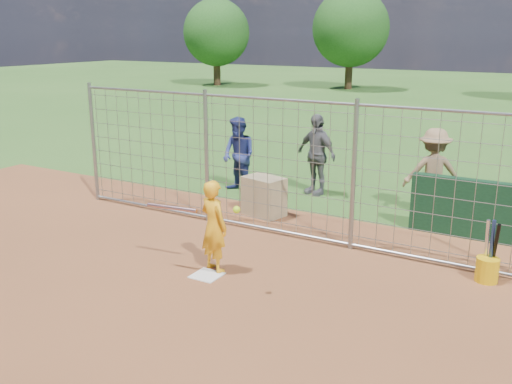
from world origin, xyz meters
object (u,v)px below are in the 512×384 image
Objects in this scene: bystander_a at (239,155)px; equipment_bin at (264,196)px; bystander_c at (433,172)px; batter at (214,226)px; bucket_with_bats at (488,266)px; bystander_b at (316,154)px.

equipment_bin is at bearing -23.54° from bystander_a.
bystander_a is 4.34m from bystander_c.
bystander_a is (-2.06, 4.07, 0.15)m from batter.
bystander_c is 3.46m from equipment_bin.
bystander_c reaches higher than bystander_a.
bucket_with_bats is at bearing -3.53° from bystander_a.
equipment_bin is (1.36, -1.23, -0.48)m from bystander_a.
bystander_c is at bearing 12.76° from bystander_b.
bystander_b is 5.34m from bucket_with_bats.
bystander_a is 6.35m from bucket_with_bats.
bystander_a is at bearing 151.90° from equipment_bin.
equipment_bin is at bearing -78.25° from bystander_b.
equipment_bin is (-0.70, 2.85, -0.33)m from batter.
bucket_with_bats is (4.50, -1.14, -0.15)m from equipment_bin.
bystander_c is at bearing 44.41° from equipment_bin.
batter is 0.83× the size of bystander_a.
bystander_b is at bearing 143.46° from bucket_with_bats.
bystander_c is 3.33m from bucket_with_bats.
bystander_b is 1.91× the size of bucket_with_bats.
batter is 0.82× the size of bystander_c.
bystander_b is at bearing -67.13° from batter.
bystander_c reaches higher than batter.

